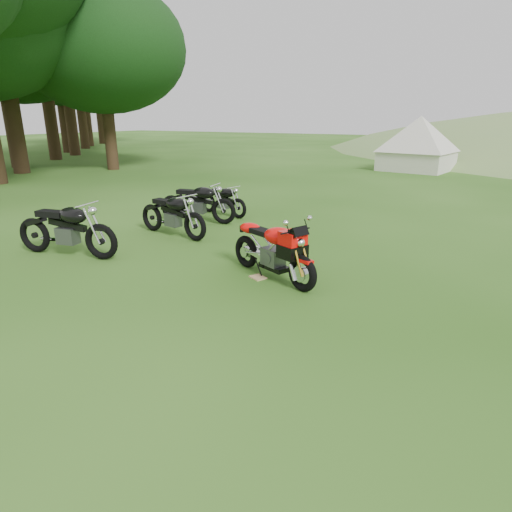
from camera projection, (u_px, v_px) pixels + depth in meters
The scene contains 9 objects.
ground at pixel (222, 318), 5.54m from camera, with size 120.00×120.00×0.00m, color #234F11.
treeline at pixel (96, 158), 27.39m from camera, with size 28.00×32.00×14.00m, color black, non-canonical shape.
sport_motorcycle at pixel (272, 245), 6.77m from camera, with size 1.84×0.46×1.10m, color red, non-canonical shape.
plywood_board at pixel (258, 277), 6.93m from camera, with size 0.25×0.20×0.02m, color tan.
vintage_moto_a at pixel (66, 227), 7.87m from camera, with size 2.08×0.48×1.10m, color black, non-canonical shape.
vintage_moto_b at pixel (197, 202), 10.47m from camera, with size 1.95×0.45×1.02m, color black, non-canonical shape.
vintage_moto_c at pixel (223, 199), 11.23m from camera, with size 1.62×0.38×0.85m, color black, non-canonical shape.
vintage_moto_d at pixel (172, 213), 9.24m from camera, with size 1.91×0.44×1.01m, color black, non-canonical shape.
tent_left at pixel (418, 143), 20.52m from camera, with size 2.97×2.97×2.58m, color beige, non-canonical shape.
Camera 1 is at (2.89, -4.13, 2.49)m, focal length 30.00 mm.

